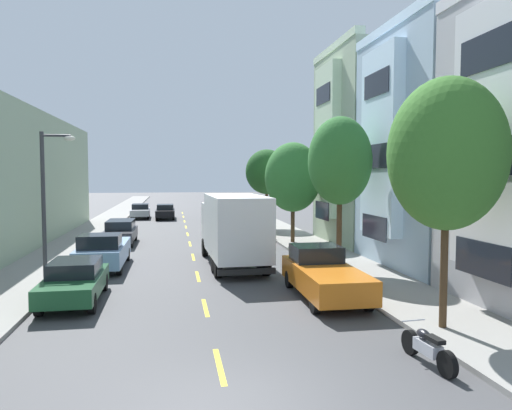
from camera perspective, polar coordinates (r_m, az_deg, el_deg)
The scene contains 22 objects.
ground_plane at distance 39.24m, azimuth -8.11°, elevation -2.87°, with size 160.00×160.00×0.00m, color #424244.
sidewalk_left at distance 37.73m, azimuth -18.89°, elevation -3.18°, with size 3.20×120.00×0.14m, color gray.
sidewalk_right at distance 38.11m, azimuth 2.72°, elevation -2.93°, with size 3.20×120.00×0.14m, color gray.
lane_centerline_dashes at distance 33.79m, azimuth -7.86°, elevation -3.91°, with size 0.14×47.20×0.01m.
townhouse_second_powder_blue at distance 26.40m, azimuth 26.87°, elevation 5.52°, with size 12.70×7.81×11.34m.
townhouse_third_sage at distance 32.85m, azimuth 17.42°, elevation 6.19°, with size 11.16×7.81×12.37m.
street_tree_nearest at distance 14.44m, azimuth 21.36°, elevation 5.53°, with size 3.21×3.21×6.94m.
street_tree_second at distance 22.36m, azimuth 9.76°, elevation 5.07°, with size 2.87×2.87×6.86m.
street_tree_third at distance 30.71m, azimuth 4.33°, elevation 3.25°, with size 3.53×3.53×6.26m.
street_tree_farthest at distance 39.23m, azimuth 1.26°, elevation 3.88°, with size 3.39×3.39×6.26m.
street_lamp at distance 21.09m, azimuth -23.12°, elevation 1.22°, with size 1.35×0.28×5.95m.
delivery_box_truck at distance 23.35m, azimuth -2.65°, elevation -2.48°, with size 2.64×7.76×3.43m.
parked_suv_teal at distance 46.23m, azimuth -2.91°, elevation -0.63°, with size 2.03×4.83×1.93m.
parked_sedan_champagne at distance 57.51m, azimuth -4.32°, elevation -0.04°, with size 1.92×4.55×1.43m.
parked_pickup_sky at distance 23.96m, azimuth -17.39°, elevation -5.16°, with size 2.02×5.31×1.73m.
parked_pickup_burgundy at distance 35.04m, azimuth -0.55°, elevation -2.25°, with size 2.13×5.35×1.73m.
parked_pickup_orange at distance 17.88m, azimuth 7.90°, elevation -8.00°, with size 2.05×5.32×1.73m.
parked_sedan_forest at distance 18.18m, azimuth -20.40°, elevation -8.26°, with size 1.85×4.52×1.43m.
parked_sedan_silver at distance 50.19m, azimuth -13.34°, elevation -0.66°, with size 1.90×4.54×1.43m.
parked_wagon_charcoal at distance 32.03m, azimuth -15.55°, elevation -2.99°, with size 1.83×4.71×1.50m.
moving_black_sedan at distance 48.86m, azimuth -10.54°, elevation -0.74°, with size 1.80×4.50×1.43m.
parked_motorcycle at distance 12.40m, azimuth 19.38°, elevation -15.45°, with size 0.62×2.05×0.90m.
Camera 1 is at (-1.01, -8.98, 4.42)m, focal length 34.29 mm.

